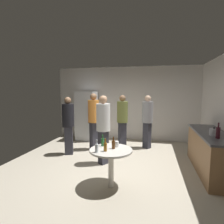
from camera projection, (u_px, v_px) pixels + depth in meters
The scene contains 17 objects.
ground_plane at pixel (110, 168), 4.39m from camera, with size 5.20×5.20×0.10m, color #B2A893.
wall_back at pixel (126, 104), 6.77m from camera, with size 5.32×0.06×2.70m, color silver.
refrigerator at pixel (87, 116), 6.72m from camera, with size 0.70×0.68×1.80m.
kitchen_counter at pixel (211, 152), 4.04m from camera, with size 0.64×2.06×0.90m.
kettle at pixel (214, 132), 3.73m from camera, with size 0.24×0.17×0.18m.
wine_bottle_on_counter at pixel (218, 132), 3.49m from camera, with size 0.08×0.08×0.31m.
foreground_table at pixel (111, 155), 3.37m from camera, with size 0.80×0.80×0.73m.
beer_bottle_amber at pixel (105, 147), 3.25m from camera, with size 0.06×0.06×0.23m.
beer_bottle_brown at pixel (113, 144), 3.39m from camera, with size 0.06×0.06×0.23m.
beer_bottle_green at pixel (103, 142), 3.56m from camera, with size 0.06×0.06×0.23m.
beer_bottle_clear at pixel (97, 148), 3.18m from camera, with size 0.06×0.06×0.23m.
plastic_cup_white at pixel (117, 144), 3.51m from camera, with size 0.08×0.08×0.11m, color white.
person_in_black_shirt at pixel (68, 121), 5.12m from camera, with size 0.43×0.43×1.65m.
person_in_olive_shirt at pixel (122, 117), 5.70m from camera, with size 0.48×0.48×1.69m.
person_in_orange_shirt at pixel (94, 117), 5.55m from camera, with size 0.47×0.47×1.75m.
person_in_gray_shirt at pixel (147, 118), 5.69m from camera, with size 0.48×0.48×1.68m.
person_in_white_shirt at pixel (103, 124), 4.44m from camera, with size 0.47×0.47×1.71m.
Camera 1 is at (0.99, -4.08, 1.81)m, focal length 28.98 mm.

